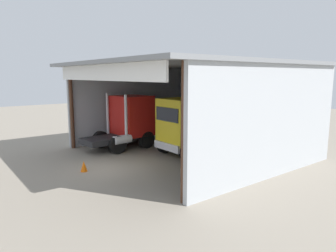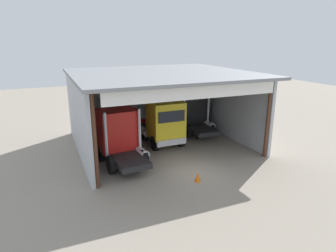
{
  "view_description": "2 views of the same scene",
  "coord_description": "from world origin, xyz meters",
  "views": [
    {
      "loc": [
        14.44,
        -7.28,
        4.89
      ],
      "look_at": [
        0.0,
        3.84,
        1.9
      ],
      "focal_mm": 33.01,
      "sensor_mm": 36.0,
      "label": 1
    },
    {
      "loc": [
        -7.96,
        -14.85,
        7.86
      ],
      "look_at": [
        0.0,
        3.84,
        1.9
      ],
      "focal_mm": 31.43,
      "sensor_mm": 36.0,
      "label": 2
    }
  ],
  "objects": [
    {
      "name": "ground_plane",
      "position": [
        0.0,
        0.0,
        0.0
      ],
      "size": [
        80.0,
        80.0,
        0.0
      ],
      "primitive_type": "plane",
      "color": "gray",
      "rests_on": "ground"
    },
    {
      "name": "traffic_cone",
      "position": [
        -0.35,
        -1.36,
        0.28
      ],
      "size": [
        0.36,
        0.36,
        0.56
      ],
      "primitive_type": "cone",
      "color": "orange",
      "rests_on": "ground"
    },
    {
      "name": "tool_cart",
      "position": [
        0.14,
        9.57,
        0.5
      ],
      "size": [
        0.9,
        0.6,
        1.0
      ],
      "primitive_type": "cube",
      "color": "red",
      "rests_on": "ground"
    },
    {
      "name": "workshop_shed",
      "position": [
        0.0,
        6.3,
        3.87
      ],
      "size": [
        12.66,
        12.04,
        5.64
      ],
      "color": "#ADB2B7",
      "rests_on": "ground"
    },
    {
      "name": "truck_black_center_bay",
      "position": [
        3.82,
        7.57,
        1.95
      ],
      "size": [
        2.71,
        5.43,
        3.71
      ],
      "rotation": [
        0.0,
        0.0,
        -0.06
      ],
      "color": "black",
      "rests_on": "ground"
    },
    {
      "name": "truck_red_right_bay",
      "position": [
        -3.73,
        3.29,
        1.84
      ],
      "size": [
        2.87,
        4.92,
        3.69
      ],
      "rotation": [
        0.0,
        0.0,
        0.08
      ],
      "color": "red",
      "rests_on": "ground"
    },
    {
      "name": "truck_yellow_yard_outside",
      "position": [
        0.15,
        5.08,
        1.81
      ],
      "size": [
        2.6,
        5.14,
        3.57
      ],
      "rotation": [
        0.0,
        0.0,
        3.15
      ],
      "color": "yellow",
      "rests_on": "ground"
    },
    {
      "name": "oil_drum",
      "position": [
        -2.73,
        9.74,
        0.47
      ],
      "size": [
        0.58,
        0.58,
        0.94
      ],
      "primitive_type": "cylinder",
      "color": "gold",
      "rests_on": "ground"
    }
  ]
}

